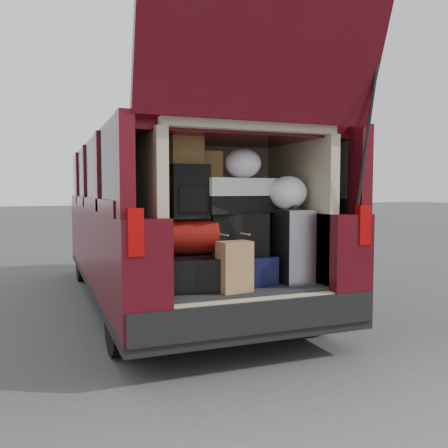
{
  "coord_description": "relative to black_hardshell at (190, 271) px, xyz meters",
  "views": [
    {
      "loc": [
        -1.41,
        -3.27,
        1.28
      ],
      "look_at": [
        -0.06,
        0.2,
        1.02
      ],
      "focal_mm": 38.0,
      "sensor_mm": 36.0,
      "label": 1
    }
  ],
  "objects": [
    {
      "name": "ground",
      "position": [
        0.36,
        -0.15,
        -0.67
      ],
      "size": [
        80.0,
        80.0,
        0.0
      ],
      "primitive_type": "plane",
      "color": "#39393B",
      "rests_on": "ground"
    },
    {
      "name": "minivan",
      "position": [
        0.36,
        1.71,
        0.24
      ],
      "size": [
        1.9,
        5.35,
        2.77
      ],
      "color": "black",
      "rests_on": "ground"
    },
    {
      "name": "load_floor",
      "position": [
        0.36,
        0.13,
        -0.4
      ],
      "size": [
        1.24,
        1.05,
        0.55
      ],
      "primitive_type": "cube",
      "color": "black",
      "rests_on": "ground"
    },
    {
      "name": "black_hardshell",
      "position": [
        0.0,
        0.0,
        0.0
      ],
      "size": [
        0.52,
        0.66,
        0.24
      ],
      "primitive_type": "cube",
      "rotation": [
        0.0,
        0.0,
        -0.15
      ],
      "color": "black",
      "rests_on": "load_floor"
    },
    {
      "name": "navy_hardshell",
      "position": [
        0.4,
        -0.0,
        -0.01
      ],
      "size": [
        0.47,
        0.55,
        0.22
      ],
      "primitive_type": "cube",
      "rotation": [
        0.0,
        0.0,
        0.11
      ],
      "color": "black",
      "rests_on": "load_floor"
    },
    {
      "name": "silver_roller",
      "position": [
        0.8,
        -0.1,
        0.17
      ],
      "size": [
        0.25,
        0.39,
        0.58
      ],
      "primitive_type": "cube",
      "rotation": [
        0.0,
        0.0,
        0.04
      ],
      "color": "silver",
      "rests_on": "load_floor"
    },
    {
      "name": "kraft_bag",
      "position": [
        0.24,
        -0.3,
        0.06
      ],
      "size": [
        0.26,
        0.19,
        0.37
      ],
      "primitive_type": "cube",
      "rotation": [
        0.0,
        0.0,
        0.16
      ],
      "color": "#AC754E",
      "rests_on": "load_floor"
    },
    {
      "name": "red_duffel",
      "position": [
        -0.01,
        0.02,
        0.26
      ],
      "size": [
        0.45,
        0.32,
        0.28
      ],
      "primitive_type": "cube",
      "rotation": [
        0.0,
        0.0,
        -0.1
      ],
      "color": "maroon",
      "rests_on": "black_hardshell"
    },
    {
      "name": "black_soft_case",
      "position": [
        0.39,
        0.03,
        0.27
      ],
      "size": [
        0.48,
        0.32,
        0.33
      ],
      "primitive_type": "cube",
      "rotation": [
        0.0,
        0.0,
        -0.1
      ],
      "color": "black",
      "rests_on": "navy_hardshell"
    },
    {
      "name": "backpack",
      "position": [
        -0.01,
        -0.02,
        0.6
      ],
      "size": [
        0.29,
        0.18,
        0.4
      ],
      "primitive_type": "cube",
      "rotation": [
        0.0,
        0.0,
        -0.04
      ],
      "color": "black",
      "rests_on": "red_duffel"
    },
    {
      "name": "twotone_duffel",
      "position": [
        0.39,
        0.07,
        0.57
      ],
      "size": [
        0.66,
        0.43,
        0.27
      ],
      "primitive_type": "cube",
      "rotation": [
        0.0,
        0.0,
        0.2
      ],
      "color": "white",
      "rests_on": "black_soft_case"
    },
    {
      "name": "grocery_sack_lower",
      "position": [
        -0.02,
        0.05,
        0.91
      ],
      "size": [
        0.25,
        0.21,
        0.22
      ],
      "primitive_type": "cube",
      "rotation": [
        0.0,
        0.0,
        0.03
      ],
      "color": "brown",
      "rests_on": "backpack"
    },
    {
      "name": "grocery_sack_upper",
      "position": [
        0.18,
        0.12,
        0.81
      ],
      "size": [
        0.22,
        0.19,
        0.21
      ],
      "primitive_type": "cube",
      "rotation": [
        0.0,
        0.0,
        -0.08
      ],
      "color": "brown",
      "rests_on": "twotone_duffel"
    },
    {
      "name": "plastic_bag_center",
      "position": [
        0.44,
        0.01,
        0.82
      ],
      "size": [
        0.32,
        0.3,
        0.23
      ],
      "primitive_type": "ellipsoid",
      "rotation": [
        0.0,
        0.0,
        0.1
      ],
      "color": "white",
      "rests_on": "twotone_duffel"
    },
    {
      "name": "plastic_bag_right",
      "position": [
        0.79,
        -0.08,
        0.59
      ],
      "size": [
        0.36,
        0.34,
        0.27
      ],
      "primitive_type": "ellipsoid",
      "rotation": [
        0.0,
        0.0,
        0.19
      ],
      "color": "white",
      "rests_on": "silver_roller"
    }
  ]
}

